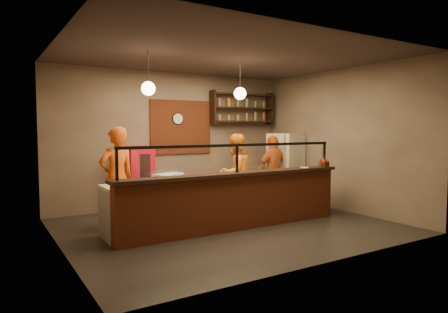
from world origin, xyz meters
TOP-DOWN VIEW (x-y plane):
  - floor at (0.00, 0.00)m, footprint 6.00×6.00m
  - ceiling at (0.00, 0.00)m, footprint 6.00×6.00m
  - wall_back at (0.00, 2.50)m, footprint 6.00×0.00m
  - wall_left at (-3.00, 0.00)m, footprint 0.00×5.00m
  - wall_right at (3.00, 0.00)m, footprint 0.00×5.00m
  - wall_front at (0.00, -2.50)m, footprint 6.00×0.00m
  - brick_patch at (0.20, 2.47)m, footprint 1.60×0.04m
  - service_counter at (0.00, -0.30)m, footprint 4.60×0.25m
  - counter_ledge at (0.00, -0.30)m, footprint 4.70×0.37m
  - worktop_cabinet at (0.00, 0.20)m, footprint 4.60×0.75m
  - worktop at (0.00, 0.20)m, footprint 4.60×0.75m
  - sneeze_guard at (0.00, -0.30)m, footprint 4.50×0.05m
  - wall_shelving at (1.90, 2.32)m, footprint 1.84×0.28m
  - wall_clock at (0.10, 2.46)m, footprint 0.30×0.04m
  - pendant_left at (-1.50, 0.20)m, footprint 0.24×0.24m
  - pendant_right at (0.40, 0.20)m, footprint 0.24×0.24m
  - cook_left at (-1.85, 0.97)m, footprint 0.78×0.60m
  - cook_mid at (0.76, 0.91)m, footprint 0.96×0.81m
  - cook_right at (2.02, 1.15)m, footprint 1.01×0.44m
  - fridge at (2.60, 1.41)m, footprint 0.89×0.86m
  - red_cooler at (-1.07, 2.15)m, footprint 0.76×0.73m
  - pizza_dough at (0.42, 0.20)m, footprint 0.69×0.69m
  - prep_tub_a at (-1.25, 0.21)m, footprint 0.37×0.33m
  - prep_tub_b at (-0.96, 0.38)m, footprint 0.35×0.30m
  - prep_tub_c at (-1.19, 0.10)m, footprint 0.33×0.28m
  - rolling_pin at (-0.60, 0.32)m, footprint 0.34×0.08m
  - condiment_caddy at (2.20, -0.32)m, footprint 0.19×0.16m
  - pepper_mill at (2.18, -0.34)m, footprint 0.06×0.06m
  - small_plate at (1.67, -0.29)m, footprint 0.22×0.22m

SIDE VIEW (x-z plane):
  - floor at x=0.00m, z-range 0.00..0.00m
  - worktop_cabinet at x=0.00m, z-range 0.00..0.85m
  - service_counter at x=0.00m, z-range 0.00..1.00m
  - red_cooler at x=-1.07m, z-range 0.00..1.47m
  - cook_right at x=2.02m, z-range 0.00..1.70m
  - fridge at x=2.60m, z-range 0.00..1.74m
  - cook_mid at x=0.76m, z-range 0.00..1.75m
  - worktop at x=0.00m, z-range 0.85..0.90m
  - pizza_dough at x=0.42m, z-range 0.90..0.91m
  - rolling_pin at x=-0.60m, z-range 0.90..0.96m
  - cook_left at x=-1.85m, z-range 0.00..1.90m
  - prep_tub_b at x=-0.96m, z-range 0.90..1.05m
  - prep_tub_c at x=-1.19m, z-range 0.90..1.05m
  - prep_tub_a at x=-1.25m, z-range 0.90..1.05m
  - counter_ledge at x=0.00m, z-range 1.00..1.06m
  - small_plate at x=1.67m, z-range 1.06..1.07m
  - condiment_caddy at x=2.20m, z-range 1.06..1.16m
  - pepper_mill at x=2.18m, z-range 1.06..1.29m
  - sneeze_guard at x=0.00m, z-range 1.11..1.63m
  - wall_back at x=0.00m, z-range -1.40..4.60m
  - wall_left at x=-3.00m, z-range -0.90..4.10m
  - wall_right at x=3.00m, z-range -0.90..4.10m
  - wall_front at x=0.00m, z-range -1.40..4.60m
  - brick_patch at x=0.20m, z-range 1.25..2.55m
  - wall_clock at x=0.10m, z-range 1.95..2.25m
  - wall_shelving at x=1.90m, z-range 1.98..2.83m
  - pendant_left at x=-1.50m, z-range 2.17..2.94m
  - pendant_right at x=0.40m, z-range 2.17..2.94m
  - ceiling at x=0.00m, z-range 3.20..3.20m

